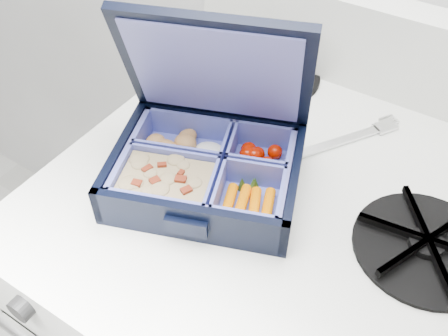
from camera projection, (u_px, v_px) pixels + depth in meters
The scene contains 4 objects.
bento_box at pixel (206, 171), 0.61m from camera, with size 0.22×0.17×0.05m, color black, non-canonical shape.
burner_grate at pixel (427, 242), 0.55m from camera, with size 0.16×0.16×0.02m, color black.
burner_grate_rear at pixel (270, 73), 0.79m from camera, with size 0.16×0.16×0.02m, color black.
fork at pixel (330, 144), 0.68m from camera, with size 0.03×0.19×0.01m, color silver, non-canonical shape.
Camera 1 is at (0.70, 1.29, 1.32)m, focal length 40.00 mm.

